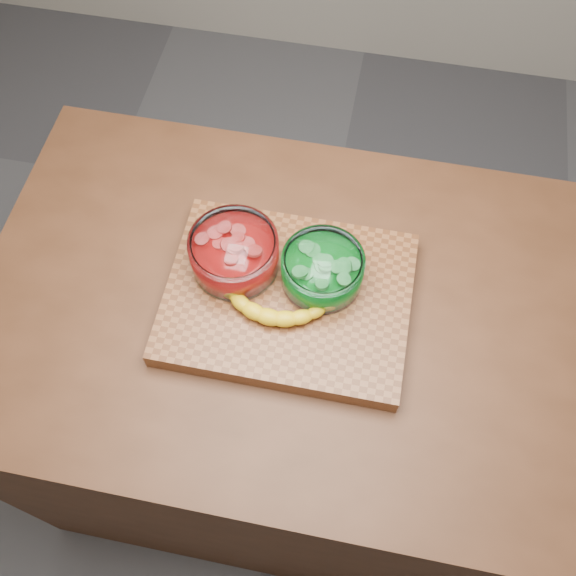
# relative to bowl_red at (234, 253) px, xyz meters

# --- Properties ---
(ground) EXTENTS (3.50, 3.50, 0.00)m
(ground) POSITION_rel_bowl_red_xyz_m (0.11, -0.04, -0.98)
(ground) COLOR #504F54
(ground) RESTS_ON ground
(counter) EXTENTS (1.20, 0.80, 0.90)m
(counter) POSITION_rel_bowl_red_xyz_m (0.11, -0.04, -0.53)
(counter) COLOR #482715
(counter) RESTS_ON ground
(cutting_board) EXTENTS (0.45, 0.35, 0.04)m
(cutting_board) POSITION_rel_bowl_red_xyz_m (0.11, -0.04, -0.06)
(cutting_board) COLOR brown
(cutting_board) RESTS_ON counter
(bowl_red) EXTENTS (0.16, 0.16, 0.08)m
(bowl_red) POSITION_rel_bowl_red_xyz_m (0.00, 0.00, 0.00)
(bowl_red) COLOR white
(bowl_red) RESTS_ON cutting_board
(bowl_green) EXTENTS (0.15, 0.15, 0.07)m
(bowl_green) POSITION_rel_bowl_red_xyz_m (0.16, -0.00, -0.00)
(bowl_green) COLOR white
(bowl_green) RESTS_ON cutting_board
(banana) EXTENTS (0.25, 0.12, 0.03)m
(banana) POSITION_rel_bowl_red_xyz_m (0.09, -0.08, -0.02)
(banana) COLOR gold
(banana) RESTS_ON cutting_board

